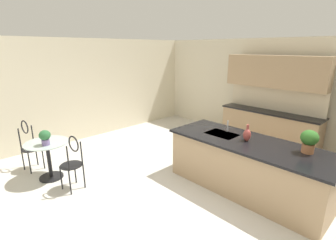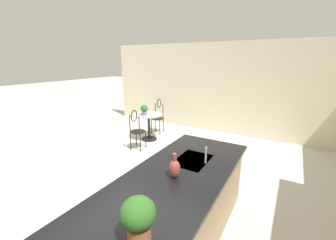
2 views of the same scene
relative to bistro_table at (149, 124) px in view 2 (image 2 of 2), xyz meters
name	(u,v)px [view 2 (image 2 of 2)]	position (x,y,z in m)	size (l,w,h in m)	color
ground_plane	(133,208)	(2.55, 1.50, -0.45)	(40.00, 40.00, 0.00)	beige
wall_left_window	(222,89)	(-1.71, 1.50, 0.90)	(0.12, 7.80, 2.70)	beige
kitchen_island	(172,214)	(2.84, 2.35, 0.02)	(2.80, 1.06, 0.92)	tan
bistro_table	(149,124)	(0.00, 0.00, 0.00)	(0.80, 0.80, 0.74)	black
chair_near_window	(137,128)	(0.74, 0.16, 0.13)	(0.51, 0.43, 1.04)	black
chair_by_island	(158,114)	(-0.67, -0.13, 0.13)	(0.51, 0.44, 1.04)	black
sink_faucet	(206,155)	(2.30, 2.53, 0.58)	(0.02, 0.02, 0.22)	#B2B5BA
potted_plant_on_table	(144,109)	(0.13, -0.05, 0.45)	(0.20, 0.20, 0.28)	#7A669E
potted_plant_counter_far	(138,218)	(3.70, 2.56, 0.68)	(0.25, 0.25, 0.36)	#9E603D
vase_on_counter	(175,168)	(2.80, 2.36, 0.58)	(0.13, 0.13, 0.29)	#993D38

